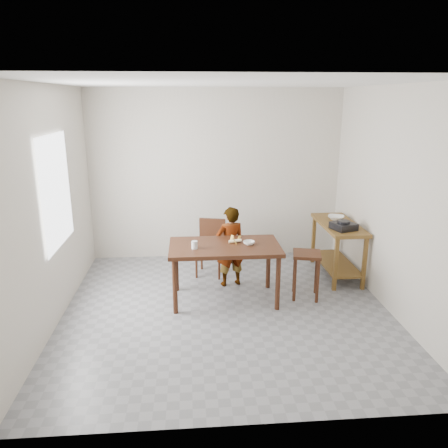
{
  "coord_description": "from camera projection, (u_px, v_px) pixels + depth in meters",
  "views": [
    {
      "loc": [
        -0.43,
        -4.91,
        2.54
      ],
      "look_at": [
        0.0,
        0.4,
        1.0
      ],
      "focal_mm": 35.0,
      "sensor_mm": 36.0,
      "label": 1
    }
  ],
  "objects": [
    {
      "name": "floor",
      "position": [
        227.0,
        311.0,
        5.45
      ],
      "size": [
        4.0,
        4.0,
        0.04
      ],
      "primitive_type": "cube",
      "color": "slate",
      "rests_on": "ground"
    },
    {
      "name": "ceiling",
      "position": [
        227.0,
        81.0,
        4.68
      ],
      "size": [
        4.0,
        4.0,
        0.04
      ],
      "primitive_type": "cube",
      "color": "white",
      "rests_on": "wall_back"
    },
    {
      "name": "wall_back",
      "position": [
        216.0,
        175.0,
        7.0
      ],
      "size": [
        4.0,
        0.04,
        2.7
      ],
      "primitive_type": "cube",
      "color": "beige",
      "rests_on": "ground"
    },
    {
      "name": "wall_front",
      "position": [
        251.0,
        270.0,
        3.13
      ],
      "size": [
        4.0,
        0.04,
        2.7
      ],
      "primitive_type": "cube",
      "color": "beige",
      "rests_on": "ground"
    },
    {
      "name": "wall_left",
      "position": [
        48.0,
        208.0,
        4.91
      ],
      "size": [
        0.04,
        4.0,
        2.7
      ],
      "primitive_type": "cube",
      "color": "beige",
      "rests_on": "ground"
    },
    {
      "name": "wall_right",
      "position": [
        395.0,
        201.0,
        5.22
      ],
      "size": [
        0.04,
        4.0,
        2.7
      ],
      "primitive_type": "cube",
      "color": "beige",
      "rests_on": "ground"
    },
    {
      "name": "window_pane",
      "position": [
        56.0,
        191.0,
        5.06
      ],
      "size": [
        0.02,
        1.1,
        1.3
      ],
      "primitive_type": "cube",
      "color": "white",
      "rests_on": "wall_left"
    },
    {
      "name": "dining_table",
      "position": [
        225.0,
        273.0,
        5.62
      ],
      "size": [
        1.4,
        0.8,
        0.75
      ],
      "primitive_type": null,
      "color": "#391C0E",
      "rests_on": "floor"
    },
    {
      "name": "prep_counter",
      "position": [
        337.0,
        249.0,
        6.42
      ],
      "size": [
        0.5,
        1.2,
        0.8
      ],
      "primitive_type": null,
      "color": "brown",
      "rests_on": "floor"
    },
    {
      "name": "child",
      "position": [
        230.0,
        247.0,
        6.03
      ],
      "size": [
        0.47,
        0.37,
        1.13
      ],
      "primitive_type": "imported",
      "rotation": [
        0.0,
        0.0,
        3.41
      ],
      "color": "white",
      "rests_on": "floor"
    },
    {
      "name": "dining_chair",
      "position": [
        210.0,
        248.0,
        6.43
      ],
      "size": [
        0.48,
        0.48,
        0.82
      ],
      "primitive_type": null,
      "rotation": [
        0.0,
        0.0,
        -0.26
      ],
      "color": "#391C0E",
      "rests_on": "floor"
    },
    {
      "name": "stool",
      "position": [
        306.0,
        275.0,
        5.72
      ],
      "size": [
        0.42,
        0.42,
        0.62
      ],
      "primitive_type": null,
      "rotation": [
        0.0,
        0.0,
        -0.22
      ],
      "color": "#391C0E",
      "rests_on": "floor"
    },
    {
      "name": "glass_tumbler",
      "position": [
        195.0,
        245.0,
        5.38
      ],
      "size": [
        0.1,
        0.1,
        0.1
      ],
      "primitive_type": "cylinder",
      "rotation": [
        0.0,
        0.0,
        0.4
      ],
      "color": "silver",
      "rests_on": "dining_table"
    },
    {
      "name": "small_bowl",
      "position": [
        249.0,
        243.0,
        5.53
      ],
      "size": [
        0.15,
        0.15,
        0.05
      ],
      "primitive_type": "imported",
      "rotation": [
        0.0,
        0.0,
        0.02
      ],
      "color": "white",
      "rests_on": "dining_table"
    },
    {
      "name": "banana",
      "position": [
        235.0,
        241.0,
        5.59
      ],
      "size": [
        0.2,
        0.15,
        0.07
      ],
      "primitive_type": null,
      "rotation": [
        0.0,
        0.0,
        0.08
      ],
      "color": "#D7C549",
      "rests_on": "dining_table"
    },
    {
      "name": "serving_bowl",
      "position": [
        336.0,
        218.0,
        6.49
      ],
      "size": [
        0.31,
        0.31,
        0.06
      ],
      "primitive_type": "imported",
      "rotation": [
        0.0,
        0.0,
        -0.41
      ],
      "color": "white",
      "rests_on": "prep_counter"
    },
    {
      "name": "gas_burner",
      "position": [
        343.0,
        226.0,
        5.99
      ],
      "size": [
        0.37,
        0.37,
        0.1
      ],
      "primitive_type": "cube",
      "rotation": [
        0.0,
        0.0,
        0.34
      ],
      "color": "black",
      "rests_on": "prep_counter"
    }
  ]
}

